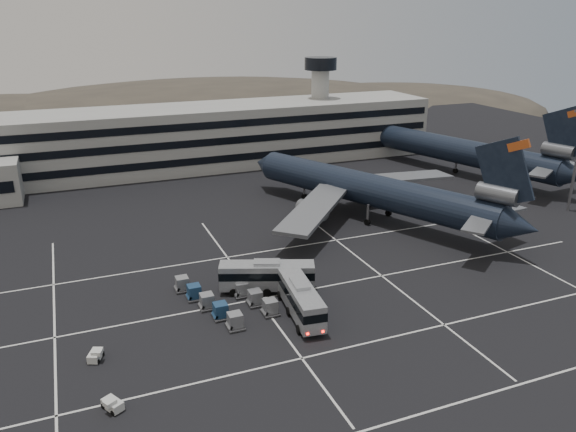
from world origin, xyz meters
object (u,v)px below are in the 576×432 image
object	(u,v)px
uld_cluster	(225,298)
bus_near	(300,296)
trijet_main	(372,190)
bus_far	(267,275)
tug_a	(95,355)

from	to	relation	value
uld_cluster	bus_near	bearing A→B (deg)	-36.48
trijet_main	bus_far	world-z (taller)	trijet_main
bus_near	uld_cluster	world-z (taller)	bus_near
trijet_main	bus_near	size ratio (longest dim) A/B	4.38
bus_far	trijet_main	bearing A→B (deg)	-32.89
uld_cluster	bus_far	bearing A→B (deg)	12.54
bus_near	bus_far	size ratio (longest dim) A/B	1.00
bus_near	uld_cluster	size ratio (longest dim) A/B	0.87
tug_a	uld_cluster	world-z (taller)	uld_cluster
bus_far	tug_a	size ratio (longest dim) A/B	5.41
bus_near	uld_cluster	distance (m)	9.55
bus_far	uld_cluster	distance (m)	6.28
trijet_main	bus_far	size ratio (longest dim) A/B	4.39
trijet_main	bus_far	bearing A→B (deg)	-168.60
tug_a	uld_cluster	xyz separation A→B (m)	(15.90, 6.48, 0.35)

